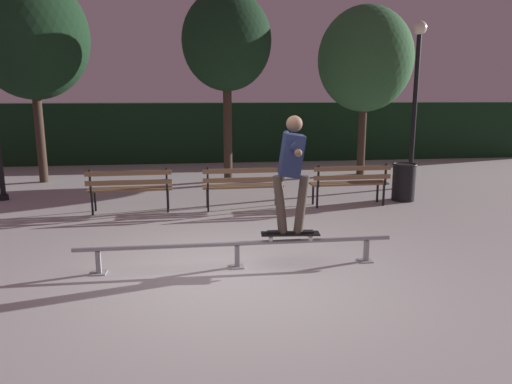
# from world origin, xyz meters

# --- Properties ---
(ground_plane) EXTENTS (90.00, 90.00, 0.00)m
(ground_plane) POSITION_xyz_m (0.00, 0.00, 0.00)
(ground_plane) COLOR #ADAAA8
(hedge_backdrop) EXTENTS (24.00, 1.20, 1.95)m
(hedge_backdrop) POSITION_xyz_m (0.00, 10.54, 0.98)
(hedge_backdrop) COLOR black
(hedge_backdrop) RESTS_ON ground
(grind_rail) EXTENTS (4.20, 0.18, 0.36)m
(grind_rail) POSITION_xyz_m (0.00, 0.27, 0.28)
(grind_rail) COLOR gray
(grind_rail) RESTS_ON ground
(skateboard) EXTENTS (0.79, 0.27, 0.09)m
(skateboard) POSITION_xyz_m (0.72, 0.27, 0.43)
(skateboard) COLOR black
(skateboard) RESTS_ON grind_rail
(skateboarder) EXTENTS (0.63, 1.41, 1.56)m
(skateboarder) POSITION_xyz_m (0.72, 0.27, 1.37)
(skateboarder) COLOR black
(skateboarder) RESTS_ON skateboard
(park_bench_leftmost) EXTENTS (1.61, 0.45, 0.88)m
(park_bench_leftmost) POSITION_xyz_m (-1.77, 3.47, 0.54)
(park_bench_leftmost) COLOR black
(park_bench_leftmost) RESTS_ON ground
(park_bench_left_center) EXTENTS (1.61, 0.45, 0.88)m
(park_bench_left_center) POSITION_xyz_m (0.42, 3.47, 0.54)
(park_bench_left_center) COLOR black
(park_bench_left_center) RESTS_ON ground
(park_bench_right_center) EXTENTS (1.61, 0.45, 0.88)m
(park_bench_right_center) POSITION_xyz_m (2.60, 3.47, 0.54)
(park_bench_right_center) COLOR black
(park_bench_right_center) RESTS_ON ground
(tree_behind_benches) EXTENTS (2.23, 2.23, 4.77)m
(tree_behind_benches) POSITION_xyz_m (0.35, 6.63, 3.52)
(tree_behind_benches) COLOR #3D2D23
(tree_behind_benches) RESTS_ON ground
(tree_far_left) EXTENTS (2.78, 2.78, 5.16)m
(tree_far_left) POSITION_xyz_m (-4.43, 7.09, 3.62)
(tree_far_left) COLOR #3D2D23
(tree_far_left) RESTS_ON ground
(tree_far_right) EXTENTS (2.57, 2.57, 4.59)m
(tree_far_right) POSITION_xyz_m (4.16, 7.19, 3.16)
(tree_far_right) COLOR #3D2D23
(tree_far_right) RESTS_ON ground
(lamp_post_right) EXTENTS (0.32, 0.32, 3.90)m
(lamp_post_right) POSITION_xyz_m (4.69, 5.15, 2.48)
(lamp_post_right) COLOR black
(lamp_post_right) RESTS_ON ground
(trash_can) EXTENTS (0.52, 0.52, 0.80)m
(trash_can) POSITION_xyz_m (3.92, 3.83, 0.41)
(trash_can) COLOR black
(trash_can) RESTS_ON ground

